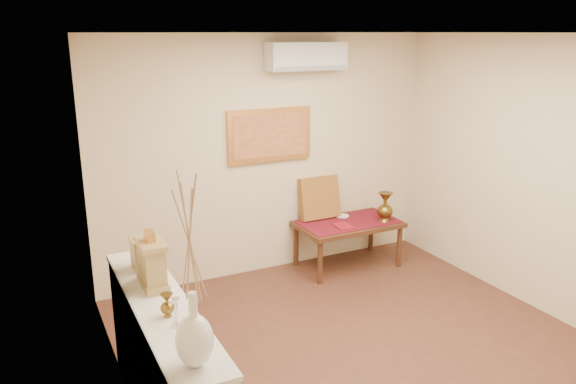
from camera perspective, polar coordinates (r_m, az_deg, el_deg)
floor at (r=5.04m, az=9.36°, el=-16.73°), size 4.50×4.50×0.00m
ceiling at (r=4.26m, az=11.06°, el=15.58°), size 4.50×4.50×0.00m
wall_back at (r=6.35m, az=-1.96°, el=3.62°), size 4.00×0.02×2.70m
wall_left at (r=3.70m, az=-15.85°, el=-6.21°), size 0.02×4.50×2.70m
wall_right at (r=5.85m, az=26.14°, el=0.89°), size 0.02×4.50×2.70m
white_vase at (r=2.94m, az=-9.82°, el=-8.09°), size 0.21×0.21×1.08m
candlestick at (r=3.54m, az=-11.30°, el=-11.90°), size 0.09×0.09×0.19m
brass_urn_small at (r=3.66m, az=-12.19°, el=-10.84°), size 0.09×0.09×0.20m
table_cloth at (r=6.64m, az=6.14°, el=-3.04°), size 1.14×0.59×0.01m
brass_urn_tall at (r=6.66m, az=9.84°, el=-1.18°), size 0.19×0.19×0.42m
plate at (r=6.82m, az=5.53°, el=-2.42°), size 0.16×0.16×0.01m
menu at (r=6.47m, az=5.62°, el=-3.44°), size 0.20×0.26×0.01m
cushion at (r=6.67m, az=3.20°, el=-0.58°), size 0.50×0.20×0.51m
display_ledge at (r=4.12m, az=-12.42°, el=-16.99°), size 0.37×2.02×0.98m
mantel_clock at (r=4.06m, az=-13.66°, el=-6.99°), size 0.17×0.36×0.41m
wooden_chest at (r=4.39m, az=-14.53°, el=-6.02°), size 0.16×0.21×0.24m
low_table at (r=6.67m, az=6.12°, el=-3.60°), size 1.20×0.70×0.55m
painting at (r=6.27m, az=-1.88°, el=5.80°), size 1.00×0.06×0.60m
ac_unit at (r=6.27m, az=1.89°, el=13.60°), size 0.90×0.25×0.30m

